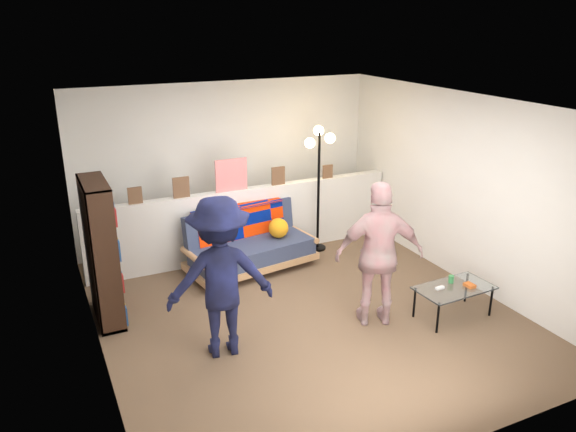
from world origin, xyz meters
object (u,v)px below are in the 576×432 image
object	(u,v)px
futon_sofa	(250,245)
bookshelf	(102,257)
coffee_table	(455,289)
floor_lamp	(319,164)
person_left	(220,277)
person_right	(379,255)

from	to	relation	value
futon_sofa	bookshelf	distance (m)	2.08
bookshelf	coffee_table	size ratio (longest dim) A/B	1.80
bookshelf	floor_lamp	xyz separation A→B (m)	(3.13, 0.78, 0.53)
floor_lamp	person_left	world-z (taller)	floor_lamp
bookshelf	coffee_table	distance (m)	3.97
floor_lamp	person_left	distance (m)	2.97
floor_lamp	person_right	bearing A→B (deg)	-100.77
person_left	person_right	world-z (taller)	person_left
floor_lamp	person_right	distance (m)	2.25
bookshelf	person_right	distance (m)	3.05
person_left	person_right	bearing A→B (deg)	-177.29
floor_lamp	person_left	bearing A→B (deg)	-137.53
bookshelf	person_left	bearing A→B (deg)	-51.10
futon_sofa	person_right	distance (m)	2.13
bookshelf	person_left	size ratio (longest dim) A/B	0.97
coffee_table	person_right	size ratio (longest dim) A/B	0.55
bookshelf	person_right	bearing A→B (deg)	-27.00
person_right	coffee_table	bearing A→B (deg)	-175.84
bookshelf	person_left	distance (m)	1.54
futon_sofa	person_left	size ratio (longest dim) A/B	1.09
bookshelf	person_right	world-z (taller)	person_right
coffee_table	bookshelf	bearing A→B (deg)	155.12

